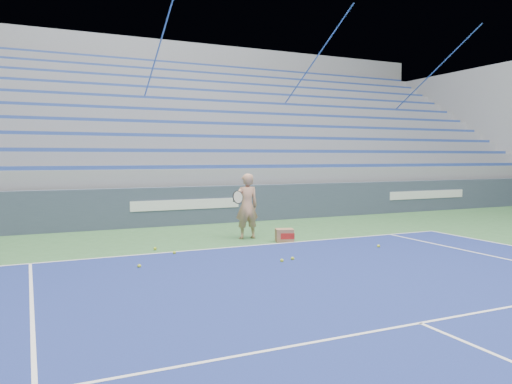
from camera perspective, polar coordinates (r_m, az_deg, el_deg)
sponsor_barrier at (r=14.52m, az=-8.09°, el=-1.56°), size 30.00×0.32×1.10m
bleachers at (r=20.01m, az=-12.87°, el=5.07°), size 31.00×9.15×7.30m
tennis_player at (r=11.88m, az=-1.08°, el=-1.62°), size 0.90×0.82×1.56m
ball_box at (r=11.54m, az=3.27°, el=-4.96°), size 0.47×0.41×0.30m
tennis_ball_0 at (r=9.10m, az=-13.21°, el=-8.24°), size 0.07×0.07×0.07m
tennis_ball_1 at (r=11.11m, az=13.83°, el=-6.03°), size 0.07×0.07×0.07m
tennis_ball_2 at (r=11.71m, az=3.67°, el=-5.41°), size 0.07×0.07×0.07m
tennis_ball_3 at (r=9.33m, az=2.98°, el=-7.84°), size 0.07×0.07×0.07m
tennis_ball_4 at (r=10.20m, az=-9.31°, el=-6.86°), size 0.07×0.07×0.07m
tennis_ball_5 at (r=10.72m, az=-11.46°, el=-6.36°), size 0.07×0.07×0.07m
tennis_ball_6 at (r=9.53m, az=4.20°, el=-7.60°), size 0.07×0.07×0.07m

